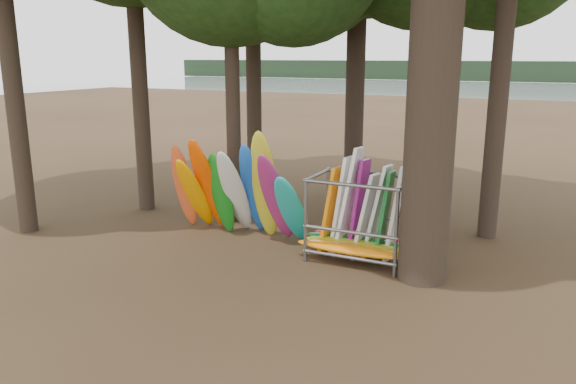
% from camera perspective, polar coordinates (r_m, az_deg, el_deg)
% --- Properties ---
extents(ground, '(120.00, 120.00, 0.00)m').
position_cam_1_polar(ground, '(14.81, -3.82, -6.37)').
color(ground, '#47331E').
rests_on(ground, ground).
extents(lake, '(160.00, 160.00, 0.00)m').
position_cam_1_polar(lake, '(72.59, 20.36, 8.86)').
color(lake, gray).
rests_on(lake, ground).
extents(far_shore, '(160.00, 4.00, 4.00)m').
position_cam_1_polar(far_shore, '(122.32, 22.84, 11.22)').
color(far_shore, black).
rests_on(far_shore, ground).
extents(kayak_row, '(4.29, 2.10, 3.29)m').
position_cam_1_polar(kayak_row, '(15.87, -5.17, -0.02)').
color(kayak_row, '#DB5024').
rests_on(kayak_row, ground).
extents(storage_rack, '(3.03, 1.53, 2.88)m').
position_cam_1_polar(storage_rack, '(14.26, 7.27, -3.02)').
color(storage_rack, slate).
rests_on(storage_rack, ground).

